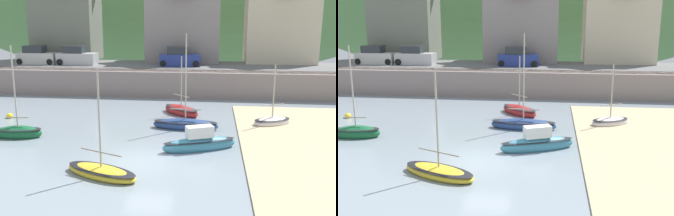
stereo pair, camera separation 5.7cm
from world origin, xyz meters
TOP-DOWN VIEW (x-y plane):
  - quay_seawall at (0.00, 17.50)m, footprint 48.00×9.40m
  - hillside_backdrop at (-4.59, 55.20)m, footprint 80.00×44.00m
  - waterfront_building_left at (-13.56, 25.20)m, footprint 7.33×5.36m
  - waterfront_building_centre at (-0.06, 25.20)m, footprint 8.22×6.17m
  - waterfront_building_right at (10.44, 25.20)m, footprint 7.70×5.42m
  - sailboat_nearest_shore at (-8.79, 3.07)m, footprint 3.10×1.52m
  - rowboat_small_beached at (-1.90, -2.31)m, footprint 4.16×2.79m
  - dinghy_open_wooden at (7.48, 7.69)m, footprint 3.07×2.37m
  - sailboat_tall_mast at (0.92, 10.11)m, footprint 3.44×3.38m
  - sailboat_blue_trim at (1.53, 6.18)m, footprint 4.52×1.60m
  - sailboat_white_hull at (2.62, 1.96)m, footprint 4.42×2.56m
  - parked_car_near_slipway at (-15.34, 20.70)m, footprint 4.10×1.82m
  - parked_car_by_wall at (-10.97, 20.70)m, footprint 4.19×1.94m
  - parked_car_end_of_row at (-0.11, 20.70)m, footprint 4.15×1.82m
  - mooring_buoy at (-11.70, 7.47)m, footprint 0.47×0.47m

SIDE VIEW (x-z plane):
  - mooring_buoy at x=-11.70m, z-range -0.09..0.38m
  - rowboat_small_beached at x=-1.90m, z-range -2.34..2.78m
  - dinghy_open_wooden at x=7.48m, z-range -1.96..2.48m
  - sailboat_tall_mast at x=0.92m, z-range -2.06..2.63m
  - sailboat_blue_trim at x=1.53m, z-range -2.98..3.57m
  - sailboat_nearest_shore at x=-8.79m, z-range -2.65..3.29m
  - sailboat_white_hull at x=2.62m, z-range -0.42..1.21m
  - quay_seawall at x=0.00m, z-range 0.16..2.56m
  - parked_car_near_slipway at x=-15.34m, z-range 2.23..4.18m
  - parked_car_by_wall at x=-10.97m, z-range 2.23..4.18m
  - parked_car_end_of_row at x=-0.11m, z-range 2.23..4.18m
  - waterfront_building_right at x=10.44m, z-range 2.48..11.85m
  - waterfront_building_centre at x=-0.06m, z-range 2.48..12.00m
  - waterfront_building_left at x=-13.56m, z-range 2.50..13.07m
  - hillside_backdrop at x=-4.59m, z-range -3.41..19.32m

